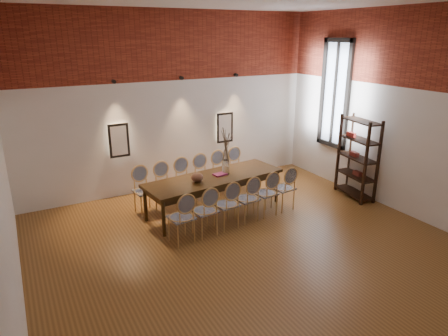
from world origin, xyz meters
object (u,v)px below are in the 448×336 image
chair_far_d (205,177)px  chair_near_e (265,193)px  vase (226,167)px  chair_near_c (226,204)px  chair_far_c (186,181)px  chair_far_f (239,169)px  bowl (197,177)px  book (220,174)px  chair_near_f (283,188)px  chair_far_e (223,173)px  chair_near_d (247,198)px  shelving_rack (357,158)px  chair_near_a (181,217)px  chair_far_b (166,186)px  dining_table (215,194)px  chair_near_b (205,210)px  chair_far_a (145,191)px

chair_far_d → chair_near_e: bearing=107.9°
chair_far_d → vase: size_ratio=3.13×
chair_near_c → chair_far_c: 1.49m
chair_near_c → chair_far_f: 2.07m
chair_far_d → bowl: bearing=49.5°
vase → book: 0.19m
chair_near_f → chair_near_e: bearing=-180.0°
chair_near_c → chair_far_f: size_ratio=1.00×
chair_far_d → chair_far_f: size_ratio=1.00×
chair_far_e → chair_near_d: bearing=72.1°
shelving_rack → book: bearing=173.4°
chair_near_a → chair_near_e: bearing=0.0°
chair_near_c → book: size_ratio=3.62×
chair_near_f → chair_far_b: 2.43m
chair_near_f → bowl: (-1.71, 0.50, 0.37)m
dining_table → chair_far_f: bearing=31.7°
chair_near_b → chair_far_c: size_ratio=1.00×
chair_near_d → chair_far_e: same height
chair_near_f → vase: (-1.00, 0.63, 0.43)m
chair_near_b → chair_far_d: bearing=57.1°
chair_far_c → vase: vase is taller
dining_table → chair_far_b: (-0.80, 0.65, 0.09)m
chair_near_d → bowl: size_ratio=3.92×
chair_far_d → chair_far_a: bearing=0.0°
chair_near_c → chair_near_f: size_ratio=1.00×
chair_far_e → chair_far_b: bearing=0.0°
chair_near_b → chair_near_e: size_ratio=1.00×
chair_near_b → chair_far_d: 1.77m
chair_near_d → chair_near_e: size_ratio=1.00×
chair_near_a → bowl: (0.68, 0.78, 0.37)m
chair_near_c → vase: bearing=55.0°
chair_far_f → chair_near_e: bearing=72.1°
chair_far_d → book: 0.80m
chair_near_a → bowl: chair_near_a is taller
chair_near_d → chair_far_d: bearing=90.0°
chair_far_f → bowl: (-1.53, -0.98, 0.37)m
chair_near_d → chair_far_e: bearing=72.1°
chair_near_a → chair_near_d: 1.44m
chair_near_a → chair_near_c: bearing=0.0°
chair_near_a → book: 1.57m
chair_near_b → chair_near_d: bearing=-0.0°
chair_near_a → chair_near_b: same height
chair_near_d → chair_near_f: size_ratio=1.00×
chair_far_c → chair_far_f: same height
shelving_rack → chair_far_d: bearing=161.1°
chair_near_a → shelving_rack: 4.25m
chair_far_a → dining_table: bearing=148.3°
chair_far_f → chair_far_e: bearing=0.0°
chair_far_b → bowl: chair_far_b is taller
chair_far_f → vase: 1.26m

